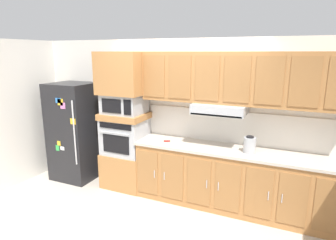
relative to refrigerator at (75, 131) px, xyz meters
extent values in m
plane|color=#B2A899|center=(2.01, -0.68, -0.88)|extent=(9.60, 9.60, 0.00)
cube|color=silver|center=(2.01, 0.43, 0.37)|extent=(6.20, 0.12, 2.50)
cube|color=silver|center=(-0.79, -0.68, 0.37)|extent=(0.12, 7.10, 2.50)
cube|color=black|center=(0.00, 0.00, 0.00)|extent=(0.76, 0.70, 1.76)
cylinder|color=silver|center=(0.33, -0.37, 0.10)|extent=(0.02, 0.02, 1.10)
cube|color=#337FDB|center=(0.03, -0.35, 0.62)|extent=(0.12, 0.01, 0.09)
cube|color=gold|center=(0.06, -0.35, 0.60)|extent=(0.12, 0.01, 0.11)
cube|color=gold|center=(-0.05, -0.35, -0.13)|extent=(0.07, 0.01, 0.08)
cube|color=pink|center=(0.11, -0.35, 0.54)|extent=(0.10, 0.01, 0.11)
cube|color=green|center=(-0.09, -0.35, -0.22)|extent=(0.07, 0.01, 0.10)
cube|color=gold|center=(0.30, -0.35, 0.29)|extent=(0.11, 0.01, 0.10)
cube|color=white|center=(0.02, -0.35, -0.21)|extent=(0.08, 0.01, 0.06)
cube|color=#A8703D|center=(1.04, 0.07, -0.58)|extent=(0.74, 0.62, 0.60)
cube|color=#A8AAAF|center=(1.04, 0.07, 0.02)|extent=(0.70, 0.58, 0.60)
cube|color=black|center=(1.04, -0.23, -0.04)|extent=(0.49, 0.01, 0.30)
cube|color=black|center=(1.04, -0.23, 0.26)|extent=(0.60, 0.01, 0.09)
cylinder|color=#A8AAAF|center=(1.04, -0.25, 0.15)|extent=(0.56, 0.02, 0.02)
cube|color=#A8703D|center=(1.04, 0.07, 0.37)|extent=(0.74, 0.62, 0.10)
cube|color=#A8AAAF|center=(1.04, 0.07, 0.58)|extent=(0.64, 0.53, 0.32)
cube|color=black|center=(0.97, -0.20, 0.58)|extent=(0.35, 0.01, 0.22)
cube|color=black|center=(1.27, -0.20, 0.58)|extent=(0.13, 0.01, 0.24)
cube|color=#A8703D|center=(1.04, 0.07, 1.08)|extent=(0.74, 0.62, 0.68)
cube|color=#A8703D|center=(2.88, 0.07, -0.44)|extent=(2.93, 0.60, 0.88)
cube|color=#9A6738|center=(1.62, -0.24, -0.42)|extent=(0.35, 0.01, 0.70)
cylinder|color=#BCBCC1|center=(1.75, -0.25, -0.42)|extent=(0.01, 0.01, 0.12)
cube|color=#9A6738|center=(2.04, -0.24, -0.42)|extent=(0.35, 0.01, 0.70)
cylinder|color=#BCBCC1|center=(1.92, -0.25, -0.42)|extent=(0.01, 0.01, 0.12)
cube|color=#9A6738|center=(2.46, -0.24, -0.42)|extent=(0.35, 0.01, 0.70)
cylinder|color=#BCBCC1|center=(2.59, -0.25, -0.42)|extent=(0.01, 0.01, 0.12)
cube|color=#9A6738|center=(2.88, -0.24, -0.42)|extent=(0.35, 0.01, 0.70)
cylinder|color=#BCBCC1|center=(2.75, -0.25, -0.42)|extent=(0.01, 0.01, 0.12)
cube|color=#9A6738|center=(3.30, -0.24, -0.42)|extent=(0.35, 0.01, 0.70)
cylinder|color=#BCBCC1|center=(3.42, -0.25, -0.42)|extent=(0.01, 0.01, 0.12)
cube|color=#9A6738|center=(3.71, -0.24, -0.42)|extent=(0.35, 0.01, 0.70)
cylinder|color=#BCBCC1|center=(3.59, -0.25, -0.42)|extent=(0.01, 0.01, 0.12)
cube|color=#9A6738|center=(4.13, -0.24, -0.42)|extent=(0.35, 0.01, 0.70)
cube|color=#BCB2A3|center=(2.88, 0.07, 0.02)|extent=(2.97, 0.64, 0.04)
cube|color=silver|center=(2.88, 0.36, 0.29)|extent=(2.97, 0.02, 0.50)
cube|color=#A8703D|center=(2.88, 0.20, 1.05)|extent=(2.93, 0.34, 0.74)
cube|color=#A8AAAF|center=(2.63, 0.13, 0.61)|extent=(0.76, 0.48, 0.14)
cube|color=black|center=(2.63, -0.09, 0.55)|extent=(0.72, 0.04, 0.02)
cube|color=#9A6738|center=(1.62, 0.02, 1.05)|extent=(0.35, 0.01, 0.63)
cube|color=#9A6738|center=(2.04, 0.02, 1.05)|extent=(0.35, 0.01, 0.63)
cube|color=#9A6738|center=(2.46, 0.02, 1.05)|extent=(0.35, 0.01, 0.63)
cube|color=#9A6738|center=(2.88, 0.02, 1.05)|extent=(0.35, 0.01, 0.63)
cube|color=#9A6738|center=(3.30, 0.02, 1.05)|extent=(0.35, 0.01, 0.63)
cube|color=#9A6738|center=(3.71, 0.02, 1.05)|extent=(0.35, 0.01, 0.63)
cylinder|color=red|center=(1.85, 0.00, 0.05)|extent=(0.10, 0.07, 0.03)
cylinder|color=silver|center=(1.90, -0.10, 0.05)|extent=(0.11, 0.06, 0.01)
cylinder|color=#A8AAAF|center=(3.10, 0.02, 0.15)|extent=(0.17, 0.17, 0.22)
cylinder|color=black|center=(3.10, 0.02, 0.27)|extent=(0.10, 0.10, 0.02)
camera|label=1|loc=(3.63, -3.92, 1.41)|focal=30.80mm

